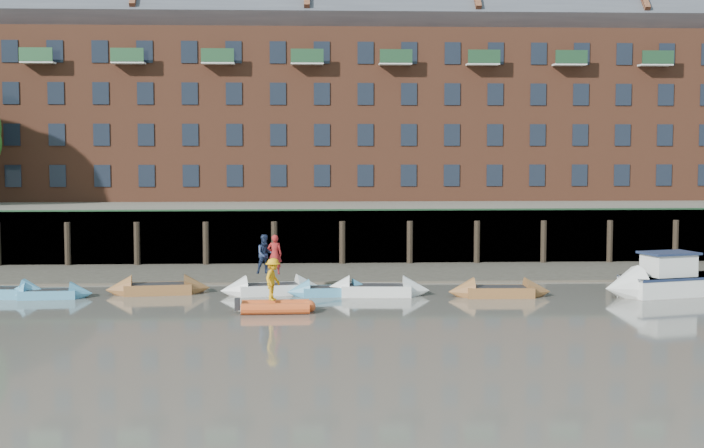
{
  "coord_description": "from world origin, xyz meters",
  "views": [
    {
      "loc": [
        -0.24,
        -35.62,
        6.93
      ],
      "look_at": [
        2.09,
        12.0,
        3.2
      ],
      "focal_mm": 50.0,
      "sensor_mm": 36.0,
      "label": 1
    }
  ],
  "objects": [
    {
      "name": "rowboat_6",
      "position": [
        8.82,
        9.12,
        0.24
      ],
      "size": [
        4.81,
        1.51,
        1.39
      ],
      "rotation": [
        0.0,
        0.0,
        -0.03
      ],
      "color": "brown",
      "rests_on": "ground"
    },
    {
      "name": "bank_terrace",
      "position": [
        0.0,
        36.0,
        1.6
      ],
      "size": [
        110.0,
        28.0,
        3.2
      ],
      "primitive_type": "cube",
      "color": "#5E594D",
      "rests_on": "ground"
    },
    {
      "name": "rowboat_5",
      "position": [
        3.13,
        9.79,
        0.26
      ],
      "size": [
        5.1,
        1.76,
        1.46
      ],
      "rotation": [
        0.0,
        0.0,
        -0.06
      ],
      "color": "silver",
      "rests_on": "ground"
    },
    {
      "name": "foreshore",
      "position": [
        0.0,
        18.0,
        0.0
      ],
      "size": [
        110.0,
        8.0,
        0.5
      ],
      "primitive_type": "cube",
      "color": "#3D382F",
      "rests_on": "ground"
    },
    {
      "name": "river_wall",
      "position": [
        -0.0,
        22.38,
        1.59
      ],
      "size": [
        110.0,
        1.23,
        3.3
      ],
      "color": "#2D2A26",
      "rests_on": "ground"
    },
    {
      "name": "rowboat_3",
      "position": [
        -1.79,
        10.43,
        0.25
      ],
      "size": [
        5.05,
        2.35,
        1.41
      ],
      "rotation": [
        0.0,
        0.0,
        0.2
      ],
      "color": "silver",
      "rests_on": "ground"
    },
    {
      "name": "rowboat_4",
      "position": [
        1.0,
        9.89,
        0.21
      ],
      "size": [
        4.22,
        1.57,
        1.2
      ],
      "rotation": [
        0.0,
        0.0,
        0.09
      ],
      "color": "teal",
      "rests_on": "ground"
    },
    {
      "name": "apartment_terrace",
      "position": [
        -0.0,
        36.99,
        12.82
      ],
      "size": [
        80.6,
        15.56,
        20.98
      ],
      "color": "brown",
      "rests_on": "bank_terrace"
    },
    {
      "name": "person_rower_a",
      "position": [
        -1.64,
        10.48,
        1.89
      ],
      "size": [
        0.69,
        0.46,
        1.88
      ],
      "primitive_type": "imported",
      "rotation": [
        0.0,
        0.0,
        3.13
      ],
      "color": "maroon",
      "rests_on": "rowboat_3"
    },
    {
      "name": "person_rib_crew",
      "position": [
        -1.56,
        5.39,
        1.4
      ],
      "size": [
        1.02,
        1.31,
        1.78
      ],
      "primitive_type": "imported",
      "rotation": [
        0.0,
        0.0,
        1.22
      ],
      "color": "orange",
      "rests_on": "rib_tender"
    },
    {
      "name": "rib_tender",
      "position": [
        -1.34,
        5.3,
        0.24
      ],
      "size": [
        3.15,
        1.54,
        0.54
      ],
      "rotation": [
        0.0,
        0.0,
        0.03
      ],
      "color": "#CD4B1D",
      "rests_on": "ground"
    },
    {
      "name": "rowboat_2",
      "position": [
        -7.17,
        10.78,
        0.25
      ],
      "size": [
        5.01,
        2.01,
        1.41
      ],
      "rotation": [
        0.0,
        0.0,
        0.13
      ],
      "color": "brown",
      "rests_on": "ground"
    },
    {
      "name": "rowboat_1",
      "position": [
        -12.03,
        9.66,
        0.21
      ],
      "size": [
        4.07,
        1.48,
        1.16
      ],
      "rotation": [
        0.0,
        0.0,
        0.08
      ],
      "color": "teal",
      "rests_on": "ground"
    },
    {
      "name": "mud_band",
      "position": [
        0.0,
        14.6,
        0.0
      ],
      "size": [
        110.0,
        1.6,
        0.1
      ],
      "primitive_type": "cube",
      "color": "#4C4336",
      "rests_on": "ground"
    },
    {
      "name": "motor_launch",
      "position": [
        16.24,
        9.07,
        0.67
      ],
      "size": [
        6.65,
        3.69,
        2.61
      ],
      "rotation": [
        0.0,
        0.0,
        3.41
      ],
      "color": "silver",
      "rests_on": "ground"
    },
    {
      "name": "person_rower_b",
      "position": [
        -2.08,
        10.58,
        1.89
      ],
      "size": [
        1.08,
        0.94,
        1.88
      ],
      "primitive_type": "imported",
      "rotation": [
        0.0,
        0.0,
        0.29
      ],
      "color": "#19233F",
      "rests_on": "rowboat_3"
    },
    {
      "name": "ground",
      "position": [
        0.0,
        0.0,
        0.0
      ],
      "size": [
        220.0,
        220.0,
        0.0
      ],
      "primitive_type": "plane",
      "color": "#605C53",
      "rests_on": "ground"
    }
  ]
}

